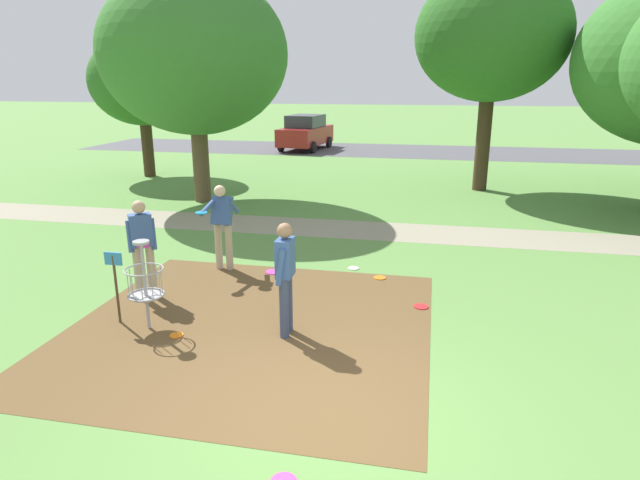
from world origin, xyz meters
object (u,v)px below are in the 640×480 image
object	(u,v)px
player_throwing	(222,221)
frisbee_near_basket	(380,278)
tree_near_right	(142,81)
parked_car_leftmost	(306,132)
disc_golf_basket	(142,281)
tree_mid_left	(194,54)
frisbee_far_right	(353,268)
frisbee_by_tee	(421,307)
player_waiting_left	(142,243)
tree_mid_right	(492,36)
frisbee_mid_grass	(177,335)
player_foreground_watching	(285,273)

from	to	relation	value
player_throwing	frisbee_near_basket	world-z (taller)	player_throwing
player_throwing	tree_near_right	distance (m)	12.20
frisbee_near_basket	parked_car_leftmost	distance (m)	20.02
parked_car_leftmost	disc_golf_basket	bearing A→B (deg)	-83.15
tree_mid_left	parked_car_leftmost	world-z (taller)	tree_mid_left
frisbee_far_right	player_throwing	bearing A→B (deg)	-167.78
frisbee_by_tee	player_waiting_left	bearing A→B (deg)	-174.12
disc_golf_basket	frisbee_near_basket	size ratio (longest dim) A/B	5.91
player_throwing	frisbee_far_right	size ratio (longest dim) A/B	7.91
frisbee_by_tee	tree_mid_right	world-z (taller)	tree_mid_right
frisbee_far_right	tree_mid_right	xyz separation A→B (m)	(3.07, 8.94, 4.98)
player_waiting_left	frisbee_mid_grass	bearing A→B (deg)	-47.67
frisbee_by_tee	frisbee_mid_grass	world-z (taller)	same
player_waiting_left	tree_mid_right	xyz separation A→B (m)	(6.40, 11.09, 4.02)
frisbee_far_right	tree_mid_left	distance (m)	8.81
frisbee_near_basket	frisbee_mid_grass	world-z (taller)	same
player_throwing	tree_mid_right	world-z (taller)	tree_mid_right
disc_golf_basket	tree_mid_right	distance (m)	14.19
frisbee_mid_grass	frisbee_near_basket	bearing A→B (deg)	48.28
player_foreground_watching	frisbee_near_basket	xyz separation A→B (m)	(1.13, 2.64, -0.96)
player_waiting_left	frisbee_by_tee	bearing A→B (deg)	5.88
disc_golf_basket	frisbee_by_tee	distance (m)	4.48
disc_golf_basket	frisbee_far_right	size ratio (longest dim) A/B	6.43
frisbee_near_basket	player_foreground_watching	bearing A→B (deg)	-113.23
parked_car_leftmost	tree_near_right	bearing A→B (deg)	-113.23
player_waiting_left	frisbee_near_basket	bearing A→B (deg)	23.74
disc_golf_basket	parked_car_leftmost	bearing A→B (deg)	96.85
player_foreground_watching	tree_mid_right	bearing A→B (deg)	73.20
player_throwing	tree_near_right	xyz separation A→B (m)	(-6.91, 9.71, 2.60)
disc_golf_basket	frisbee_mid_grass	size ratio (longest dim) A/B	6.84
disc_golf_basket	player_waiting_left	bearing A→B (deg)	118.15
tree_mid_right	parked_car_leftmost	distance (m)	13.49
player_throwing	tree_mid_left	distance (m)	7.40
frisbee_near_basket	parked_car_leftmost	world-z (taller)	parked_car_leftmost
player_foreground_watching	tree_mid_left	world-z (taller)	tree_mid_left
player_throwing	tree_mid_right	xyz separation A→B (m)	(5.59, 9.49, 4.00)
disc_golf_basket	tree_mid_right	world-z (taller)	tree_mid_right
disc_golf_basket	frisbee_mid_grass	distance (m)	0.96
frisbee_near_basket	tree_mid_right	bearing A→B (deg)	75.09
frisbee_near_basket	tree_near_right	bearing A→B (deg)	136.19
frisbee_far_right	tree_near_right	world-z (taller)	tree_near_right
disc_golf_basket	frisbee_by_tee	size ratio (longest dim) A/B	5.66
frisbee_near_basket	frisbee_far_right	distance (m)	0.72
frisbee_by_tee	frisbee_mid_grass	bearing A→B (deg)	-152.86
player_foreground_watching	frisbee_far_right	size ratio (longest dim) A/B	7.91
player_throwing	frisbee_far_right	xyz separation A→B (m)	(2.53, 0.55, -0.98)
tree_mid_left	frisbee_near_basket	bearing A→B (deg)	-43.35
player_waiting_left	frisbee_mid_grass	world-z (taller)	player_waiting_left
disc_golf_basket	frisbee_near_basket	bearing A→B (deg)	41.07
frisbee_near_basket	tree_mid_left	world-z (taller)	tree_mid_left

